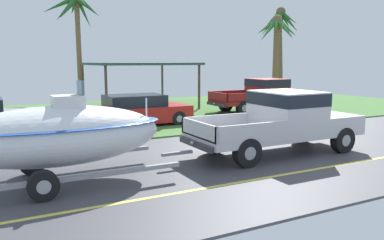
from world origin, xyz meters
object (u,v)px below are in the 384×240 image
at_px(boat_on_trailer, 58,135).
at_px(parked_pickup_background, 266,93).
at_px(pickup_truck_towing, 286,119).
at_px(palm_tree_near_right, 277,37).
at_px(carport_awning, 138,65).
at_px(palm_tree_near_left, 77,17).
at_px(palm_tree_mid, 280,31).
at_px(parked_sedan_near, 138,111).

relative_size(boat_on_trailer, parked_pickup_background, 1.03).
distance_m(pickup_truck_towing, palm_tree_near_right, 16.26).
xyz_separation_m(boat_on_trailer, parked_pickup_background, (12.63, 8.31, -0.11)).
distance_m(carport_awning, palm_tree_near_left, 4.42).
xyz_separation_m(pickup_truck_towing, palm_tree_near_right, (9.89, 12.44, 3.42)).
bearing_deg(parked_pickup_background, boat_on_trailer, -146.66).
height_order(pickup_truck_towing, palm_tree_mid, palm_tree_mid).
height_order(pickup_truck_towing, carport_awning, carport_awning).
distance_m(pickup_truck_towing, palm_tree_mid, 18.88).
height_order(parked_pickup_background, carport_awning, carport_awning).
bearing_deg(pickup_truck_towing, parked_pickup_background, 54.94).
distance_m(parked_pickup_background, carport_awning, 7.88).
height_order(parked_pickup_background, palm_tree_near_right, palm_tree_near_right).
xyz_separation_m(palm_tree_near_left, palm_tree_near_right, (13.33, -1.12, -0.80)).
height_order(palm_tree_near_left, palm_tree_near_right, palm_tree_near_left).
bearing_deg(parked_pickup_background, parked_sedan_near, -170.33).
relative_size(pickup_truck_towing, palm_tree_near_left, 0.88).
xyz_separation_m(boat_on_trailer, palm_tree_near_left, (3.36, 13.56, 4.13)).
height_order(palm_tree_near_left, palm_tree_mid, palm_tree_mid).
xyz_separation_m(boat_on_trailer, palm_tree_mid, (18.49, 14.27, 3.93)).
height_order(boat_on_trailer, palm_tree_near_left, palm_tree_near_left).
height_order(parked_pickup_background, palm_tree_near_left, palm_tree_near_left).
bearing_deg(parked_sedan_near, carport_awning, 69.70).
bearing_deg(palm_tree_mid, boat_on_trailer, -142.33).
height_order(parked_pickup_background, palm_tree_mid, palm_tree_mid).
height_order(pickup_truck_towing, parked_pickup_background, pickup_truck_towing).
bearing_deg(boat_on_trailer, palm_tree_near_left, 76.07).
bearing_deg(palm_tree_mid, palm_tree_near_left, -177.30).
xyz_separation_m(boat_on_trailer, parked_sedan_near, (4.47, 6.92, -0.47)).
bearing_deg(pickup_truck_towing, boat_on_trailer, -180.00).
height_order(boat_on_trailer, parked_pickup_background, boat_on_trailer).
xyz_separation_m(pickup_truck_towing, boat_on_trailer, (-6.80, -0.00, 0.08)).
xyz_separation_m(pickup_truck_towing, parked_sedan_near, (-2.33, 6.92, -0.39)).
relative_size(palm_tree_near_left, palm_tree_mid, 0.96).
xyz_separation_m(parked_pickup_background, palm_tree_near_left, (-9.26, 5.25, 4.25)).
bearing_deg(boat_on_trailer, pickup_truck_towing, 0.00).
xyz_separation_m(parked_sedan_near, palm_tree_mid, (14.02, 7.36, 4.40)).
bearing_deg(boat_on_trailer, palm_tree_near_right, 36.70).
bearing_deg(palm_tree_mid, parked_sedan_near, -152.32).
height_order(parked_sedan_near, carport_awning, carport_awning).
relative_size(parked_pickup_background, palm_tree_near_left, 0.92).
bearing_deg(parked_sedan_near, palm_tree_near_left, 99.43).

